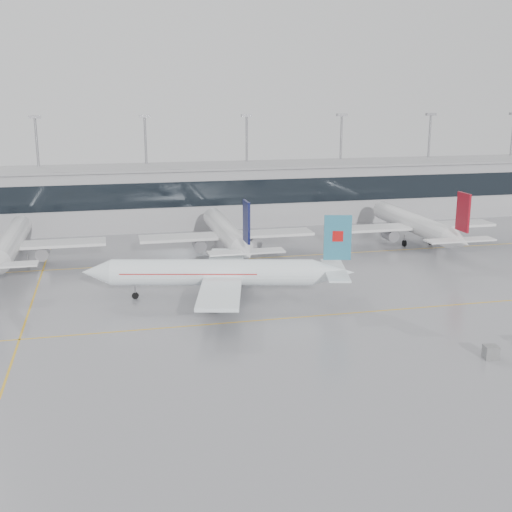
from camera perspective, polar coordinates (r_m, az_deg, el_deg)
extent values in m
plane|color=gray|center=(78.67, 2.00, -5.61)|extent=(320.00, 320.00, 0.00)
cube|color=gold|center=(78.67, 2.00, -5.60)|extent=(120.00, 0.25, 0.01)
cube|color=gold|center=(106.66, -2.20, -0.32)|extent=(120.00, 0.25, 0.01)
cube|color=gold|center=(91.03, -19.21, -3.65)|extent=(0.25, 60.00, 0.01)
cube|color=#959498|center=(136.43, -4.81, 5.38)|extent=(180.00, 15.00, 12.00)
cube|color=black|center=(128.83, -4.32, 5.55)|extent=(180.00, 0.20, 5.00)
cube|color=gray|center=(135.64, -4.86, 7.96)|extent=(182.00, 16.00, 0.40)
cylinder|color=gray|center=(140.97, -18.71, 7.02)|extent=(0.50, 0.50, 22.00)
cube|color=gray|center=(140.18, -19.08, 11.60)|extent=(2.40, 1.00, 0.60)
cylinder|color=gray|center=(140.58, -9.69, 7.54)|extent=(0.50, 0.50, 22.00)
cube|color=gray|center=(139.80, -9.89, 12.14)|extent=(2.40, 1.00, 0.60)
cylinder|color=gray|center=(143.61, -0.82, 7.87)|extent=(0.50, 0.50, 22.00)
cube|color=gray|center=(142.83, -0.84, 12.38)|extent=(2.40, 1.00, 0.60)
cylinder|color=gray|center=(149.83, 7.51, 8.01)|extent=(0.50, 0.50, 22.00)
cube|color=gray|center=(149.09, 7.65, 12.33)|extent=(2.40, 1.00, 0.60)
cylinder|color=gray|center=(158.89, 15.03, 7.99)|extent=(0.50, 0.50, 22.00)
cube|color=gray|center=(158.19, 15.29, 12.06)|extent=(2.40, 1.00, 0.60)
cylinder|color=gray|center=(170.32, 21.64, 7.86)|extent=(0.50, 0.50, 22.00)
cylinder|color=white|center=(85.26, -3.93, -1.46)|extent=(26.76, 9.54, 3.50)
cone|color=white|center=(87.69, -13.98, -1.41)|extent=(4.70, 4.33, 3.50)
cone|color=white|center=(85.64, 6.90, -1.46)|extent=(6.26, 4.69, 3.50)
cube|color=white|center=(85.27, -2.92, -1.72)|extent=(11.52, 29.27, 0.45)
cube|color=white|center=(85.58, 7.04, -1.26)|extent=(5.28, 11.46, 0.25)
cube|color=teal|center=(84.55, 7.27, 1.63)|extent=(3.58, 1.17, 5.97)
cylinder|color=gray|center=(81.14, -3.44, -3.66)|extent=(3.99, 2.87, 2.10)
cylinder|color=gray|center=(90.32, -3.07, -1.81)|extent=(3.99, 2.87, 2.10)
cylinder|color=gray|center=(87.30, -10.70, -3.01)|extent=(0.20, 0.20, 1.51)
cylinder|color=black|center=(87.52, -10.67, -3.49)|extent=(0.94, 0.50, 0.90)
cylinder|color=gray|center=(83.31, -2.31, -3.53)|extent=(0.24, 0.24, 1.51)
cylinder|color=black|center=(83.54, -2.31, -4.02)|extent=(1.17, 0.69, 1.10)
cylinder|color=gray|center=(88.28, -2.17, -2.51)|extent=(0.24, 0.24, 1.51)
cylinder|color=black|center=(88.49, -2.17, -2.98)|extent=(1.17, 0.69, 1.10)
cube|color=#B70F0F|center=(84.51, 7.27, 1.78)|extent=(1.47, 0.76, 1.40)
cube|color=#B70F0F|center=(85.47, -5.94, -1.32)|extent=(18.33, 7.58, 0.12)
cylinder|color=silver|center=(109.95, -20.96, 1.22)|extent=(3.59, 27.36, 3.59)
cone|color=silver|center=(125.19, -20.06, 2.76)|extent=(3.59, 4.00, 3.59)
cube|color=silver|center=(108.58, -21.04, 0.84)|extent=(29.64, 5.00, 0.45)
cylinder|color=gray|center=(108.82, -18.44, 0.27)|extent=(2.10, 3.60, 2.10)
cylinder|color=gray|center=(120.83, -20.22, 1.12)|extent=(0.20, 0.20, 1.56)
cylinder|color=black|center=(121.00, -20.19, 0.76)|extent=(0.30, 0.90, 0.90)
cylinder|color=gray|center=(107.74, -19.64, -0.27)|extent=(0.24, 0.24, 1.56)
cylinder|color=black|center=(107.92, -19.61, -0.67)|extent=(0.45, 1.10, 1.10)
cylinder|color=silver|center=(110.59, -2.72, 2.21)|extent=(3.59, 27.36, 3.59)
cone|color=silver|center=(125.76, -4.02, 3.63)|extent=(3.59, 4.00, 3.59)
cone|color=silver|center=(94.83, -0.90, 0.23)|extent=(3.59, 5.60, 3.59)
cube|color=silver|center=(109.23, -2.57, 1.85)|extent=(29.64, 5.00, 0.45)
cube|color=silver|center=(94.57, -0.87, 0.38)|extent=(11.40, 2.80, 0.25)
cube|color=#0A0E39|center=(93.40, -0.86, 3.06)|extent=(0.35, 3.60, 6.12)
cylinder|color=gray|center=(109.29, -5.08, 1.01)|extent=(2.10, 3.60, 2.10)
cylinder|color=gray|center=(110.99, -0.17, 1.27)|extent=(2.10, 3.60, 2.10)
cylinder|color=gray|center=(121.42, -3.62, 2.03)|extent=(0.20, 0.20, 1.56)
cylinder|color=black|center=(121.58, -3.62, 1.67)|extent=(0.30, 0.90, 0.90)
cylinder|color=gray|center=(108.29, -3.81, 0.60)|extent=(0.24, 0.24, 1.56)
cylinder|color=black|center=(108.48, -3.81, 0.20)|extent=(0.45, 1.10, 1.10)
cylinder|color=gray|center=(109.23, -1.12, 0.75)|extent=(0.24, 0.24, 1.56)
cylinder|color=black|center=(109.41, -1.12, 0.35)|extent=(0.45, 1.10, 1.10)
cylinder|color=silver|center=(121.74, 13.72, 2.92)|extent=(3.59, 27.36, 3.59)
cone|color=silver|center=(135.67, 10.76, 4.19)|extent=(3.59, 4.00, 3.59)
cone|color=silver|center=(107.63, 17.63, 1.23)|extent=(3.59, 5.60, 3.59)
cube|color=silver|center=(120.51, 14.03, 2.60)|extent=(29.64, 5.00, 0.45)
cube|color=silver|center=(107.40, 17.70, 1.36)|extent=(11.40, 2.80, 0.25)
cube|color=maroon|center=(106.38, 17.93, 3.73)|extent=(0.35, 3.60, 6.12)
cylinder|color=gray|center=(119.16, 11.82, 1.86)|extent=(2.10, 3.60, 2.10)
cylinder|color=gray|center=(123.47, 15.87, 2.04)|extent=(2.10, 3.60, 2.10)
cylinder|color=gray|center=(131.66, 11.59, 2.71)|extent=(0.20, 0.20, 1.56)
cylinder|color=black|center=(131.81, 11.57, 2.38)|extent=(0.30, 0.90, 0.90)
cylinder|color=gray|center=(118.90, 13.07, 1.48)|extent=(0.24, 0.24, 1.56)
cylinder|color=black|center=(119.07, 13.05, 1.11)|extent=(0.45, 1.10, 1.10)
cylinder|color=gray|center=(121.26, 15.28, 1.59)|extent=(0.24, 0.24, 1.56)
cylinder|color=black|center=(121.42, 15.26, 1.23)|extent=(0.45, 1.10, 1.10)
cube|color=slate|center=(71.30, 20.14, -8.03)|extent=(1.60, 1.52, 1.40)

